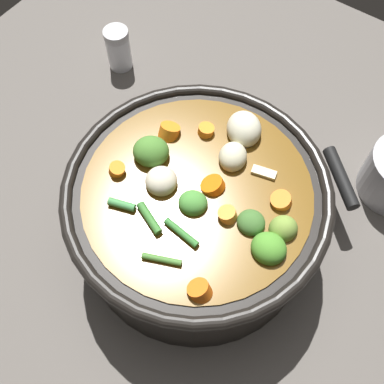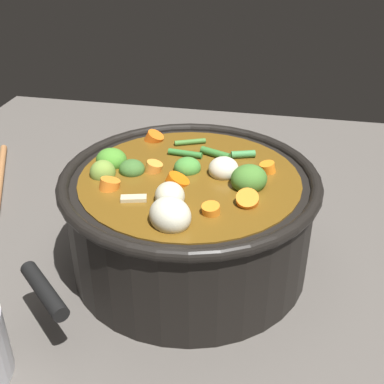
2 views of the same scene
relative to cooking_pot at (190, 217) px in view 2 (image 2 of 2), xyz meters
name	(u,v)px [view 2 (image 2 of 2)]	position (x,y,z in m)	size (l,w,h in m)	color
ground_plane	(190,261)	(0.00, 0.00, -0.07)	(1.10, 1.10, 0.00)	#514C47
cooking_pot	(190,217)	(0.00, 0.00, 0.00)	(0.32, 0.32, 0.16)	black
wooden_spoon	(49,171)	(0.19, 0.29, -0.07)	(0.22, 0.23, 0.01)	#9D663A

